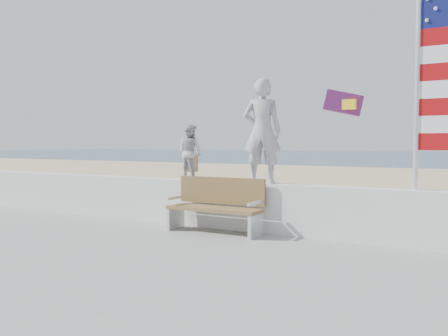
{
  "coord_description": "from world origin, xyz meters",
  "views": [
    {
      "loc": [
        4.62,
        -5.88,
        1.81
      ],
      "look_at": [
        0.2,
        1.8,
        1.35
      ],
      "focal_mm": 38.0,
      "sensor_mm": 36.0,
      "label": 1
    }
  ],
  "objects": [
    {
      "name": "bench",
      "position": [
        0.19,
        1.55,
        0.69
      ],
      "size": [
        1.8,
        0.57,
        1.0
      ],
      "color": "olive",
      "rests_on": "boardwalk"
    },
    {
      "name": "sand",
      "position": [
        0.0,
        9.0,
        0.04
      ],
      "size": [
        90.0,
        40.0,
        0.08
      ],
      "primitive_type": "cube",
      "color": "#D0B38B",
      "rests_on": "ground"
    },
    {
      "name": "sign",
      "position": [
        -1.78,
        3.69,
        0.94
      ],
      "size": [
        0.32,
        0.07,
        1.46
      ],
      "color": "brown",
      "rests_on": "sand"
    },
    {
      "name": "seawall",
      "position": [
        0.0,
        2.0,
        0.63
      ],
      "size": [
        30.0,
        0.35,
        0.9
      ],
      "primitive_type": "cube",
      "color": "silver",
      "rests_on": "boardwalk"
    },
    {
      "name": "flag",
      "position": [
        3.66,
        2.0,
        2.99
      ],
      "size": [
        0.5,
        0.08,
        3.5
      ],
      "color": "white",
      "rests_on": "seawall"
    },
    {
      "name": "ground",
      "position": [
        0.0,
        0.0,
        0.0
      ],
      "size": [
        220.0,
        220.0,
        0.0
      ],
      "primitive_type": "plane",
      "color": "#2E445D",
      "rests_on": "ground"
    },
    {
      "name": "adult",
      "position": [
        0.89,
        2.0,
        2.03
      ],
      "size": [
        0.79,
        0.62,
        1.91
      ],
      "primitive_type": "imported",
      "rotation": [
        0.0,
        0.0,
        3.4
      ],
      "color": "#A9A8AE",
      "rests_on": "seawall"
    },
    {
      "name": "parafoil_kite",
      "position": [
        1.59,
        4.85,
        2.72
      ],
      "size": [
        0.93,
        0.55,
        0.62
      ],
      "color": "red",
      "rests_on": "ground"
    },
    {
      "name": "child",
      "position": [
        -0.7,
        2.0,
        1.63
      ],
      "size": [
        0.6,
        0.5,
        1.11
      ],
      "primitive_type": "imported",
      "rotation": [
        0.0,
        0.0,
        2.98
      ],
      "color": "#B9B9B9",
      "rests_on": "seawall"
    }
  ]
}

